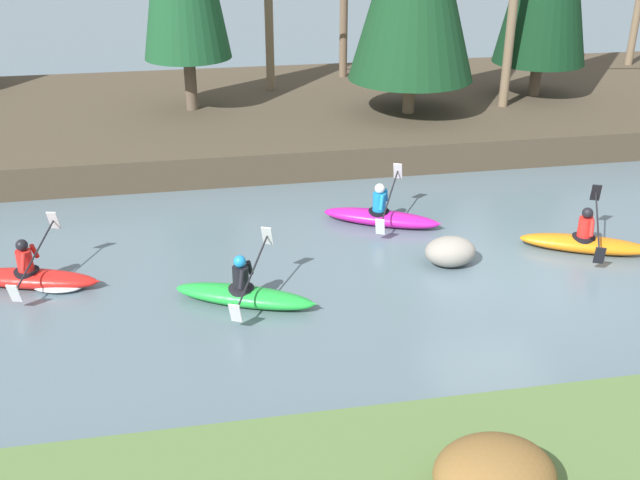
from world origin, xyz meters
name	(u,v)px	position (x,y,z in m)	size (l,w,h in m)	color
ground_plane	(500,275)	(0.00, 0.00, 0.00)	(90.00, 90.00, 0.00)	slate
riverbank_far	(370,109)	(0.00, 10.99, 0.42)	(44.00, 10.41, 0.84)	#473D2D
bare_tree_upstream	(269,21)	(-3.07, 12.56, 3.08)	(2.67, 2.63, 4.75)	#7A664C
bare_tree_mid_upstream	(344,12)	(-0.27, 14.03, 3.08)	(2.66, 2.63, 4.74)	brown
shrub_clump_nearest	(494,475)	(-2.77, -6.26, 0.92)	(1.45, 1.21, 0.79)	brown
kayaker_lead	(586,242)	(2.22, 0.68, 0.22)	(2.71, 1.96, 1.20)	orange
kayaker_middle	(382,216)	(-1.72, 2.82, 0.22)	(2.68, 1.93, 1.20)	#C61999
kayaker_trailing	(245,294)	(-5.14, -0.25, 0.22)	(2.71, 1.96, 1.20)	green
kayaker_far_back	(36,278)	(-9.09, 1.16, 0.20)	(2.77, 2.03, 1.20)	red
boulder_midstream	(450,251)	(-0.85, 0.62, 0.30)	(1.06, 0.83, 0.60)	gray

